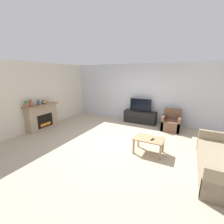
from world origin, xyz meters
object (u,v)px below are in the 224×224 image
object	(u,v)px
mantel_clock	(44,102)
remote	(152,139)
mantel_vase_right	(49,101)
armchair	(171,123)
mantel_vase_left	(31,103)
tv_stand	(140,117)
potted_plant	(26,103)
coffee_table	(149,141)
mantel_vase_centre_left	(38,102)
fireplace	(42,117)
tv	(140,105)
couch	(224,163)

from	to	relation	value
mantel_clock	remote	world-z (taller)	mantel_clock
mantel_vase_right	armchair	xyz separation A→B (m)	(4.77, 1.96, -0.84)
mantel_vase_left	mantel_vase_right	xyz separation A→B (m)	(0.00, 0.84, -0.06)
mantel_vase_right	tv_stand	distance (m)	4.11
tv_stand	remote	world-z (taller)	tv_stand
potted_plant	coffee_table	world-z (taller)	potted_plant
mantel_vase_centre_left	mantel_clock	xyz separation A→B (m)	(0.00, 0.25, -0.03)
mantel_vase_centre_left	tv_stand	bearing A→B (deg)	39.34
fireplace	potted_plant	size ratio (longest dim) A/B	5.28
mantel_vase_left	mantel_vase_right	distance (m)	0.84
potted_plant	armchair	size ratio (longest dim) A/B	0.32
mantel_vase_left	tv	xyz separation A→B (m)	(3.35, 3.06, -0.33)
fireplace	couch	bearing A→B (deg)	-1.23
mantel_vase_left	armchair	xyz separation A→B (m)	(4.77, 2.80, -0.89)
mantel_vase_left	tv_stand	world-z (taller)	mantel_vase_left
mantel_vase_left	tv	bearing A→B (deg)	42.40
armchair	coffee_table	bearing A→B (deg)	-98.74
mantel_clock	tv_stand	bearing A→B (deg)	36.74
couch	fireplace	bearing A→B (deg)	178.77
fireplace	armchair	distance (m)	5.35
tv	fireplace	bearing A→B (deg)	-141.91
mantel_vase_right	coffee_table	bearing A→B (deg)	-4.54
tv_stand	coffee_table	distance (m)	2.79
coffee_table	remote	world-z (taller)	remote
mantel_vase_left	remote	size ratio (longest dim) A/B	1.84
potted_plant	armchair	world-z (taller)	potted_plant
mantel_vase_left	couch	distance (m)	6.24
tv_stand	remote	bearing A→B (deg)	-65.99
remote	mantel_clock	bearing A→B (deg)	-162.19
fireplace	couch	size ratio (longest dim) A/B	0.66
mantel_clock	coffee_table	world-z (taller)	mantel_clock
tv	armchair	distance (m)	1.55
mantel_vase_centre_left	armchair	distance (m)	5.45
mantel_vase_centre_left	armchair	size ratio (longest dim) A/B	0.27
fireplace	coffee_table	size ratio (longest dim) A/B	1.70
fireplace	mantel_vase_centre_left	bearing A→B (deg)	-81.00
tv_stand	remote	distance (m)	2.88
couch	tv_stand	bearing A→B (deg)	135.45
fireplace	mantel_vase_centre_left	xyz separation A→B (m)	(0.02, -0.11, 0.61)
coffee_table	remote	distance (m)	0.14
tv	coffee_table	world-z (taller)	tv
mantel_vase_left	coffee_table	distance (m)	4.51
mantel_vase_centre_left	tv	bearing A→B (deg)	39.32
mantel_clock	potted_plant	bearing A→B (deg)	-90.06
fireplace	coffee_table	world-z (taller)	fireplace
potted_plant	couch	distance (m)	6.26
mantel_vase_left	fireplace	bearing A→B (deg)	92.27
potted_plant	tv	bearing A→B (deg)	43.99
tv_stand	armchair	distance (m)	1.44
armchair	couch	bearing A→B (deg)	-60.85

